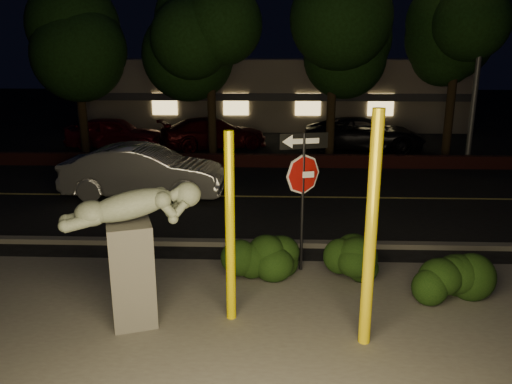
% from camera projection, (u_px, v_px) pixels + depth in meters
% --- Properties ---
extents(ground, '(90.00, 90.00, 0.00)m').
position_uv_depth(ground, '(269.00, 175.00, 18.51)').
color(ground, black).
rests_on(ground, ground).
extents(patio, '(14.00, 6.00, 0.02)m').
position_uv_depth(patio, '(260.00, 337.00, 7.92)').
color(patio, '#4C4944').
rests_on(patio, ground).
extents(road, '(80.00, 8.00, 0.01)m').
position_uv_depth(road, '(268.00, 197.00, 15.62)').
color(road, black).
rests_on(road, ground).
extents(lane_marking, '(80.00, 0.12, 0.00)m').
position_uv_depth(lane_marking, '(268.00, 196.00, 15.62)').
color(lane_marking, gold).
rests_on(lane_marking, road).
extents(curb, '(80.00, 0.25, 0.12)m').
position_uv_depth(curb, '(265.00, 243.00, 11.66)').
color(curb, '#4C4944').
rests_on(curb, ground).
extents(brick_wall, '(40.00, 0.35, 0.50)m').
position_uv_depth(brick_wall, '(270.00, 161.00, 19.69)').
color(brick_wall, '#3E1514').
rests_on(brick_wall, ground).
extents(parking_lot, '(40.00, 12.00, 0.01)m').
position_uv_depth(parking_lot, '(271.00, 142.00, 25.24)').
color(parking_lot, black).
rests_on(parking_lot, ground).
extents(building, '(22.00, 10.20, 4.00)m').
position_uv_depth(building, '(273.00, 90.00, 32.39)').
color(building, gray).
rests_on(building, ground).
extents(tree_far_a, '(4.60, 4.60, 7.43)m').
position_uv_depth(tree_far_a, '(75.00, 28.00, 20.25)').
color(tree_far_a, black).
rests_on(tree_far_a, ground).
extents(tree_far_b, '(5.20, 5.20, 8.41)m').
position_uv_depth(tree_far_b, '(209.00, 9.00, 20.05)').
color(tree_far_b, black).
rests_on(tree_far_b, ground).
extents(tree_far_c, '(4.80, 4.80, 7.84)m').
position_uv_depth(tree_far_c, '(335.00, 18.00, 19.58)').
color(tree_far_c, black).
rests_on(tree_far_c, ground).
extents(tree_far_d, '(4.40, 4.40, 7.42)m').
position_uv_depth(tree_far_d, '(459.00, 25.00, 19.94)').
color(tree_far_d, black).
rests_on(tree_far_d, ground).
extents(yellow_pole_left, '(0.16, 0.16, 3.21)m').
position_uv_depth(yellow_pole_left, '(230.00, 229.00, 8.06)').
color(yellow_pole_left, '#FFE100').
rests_on(yellow_pole_left, ground).
extents(yellow_pole_right, '(0.18, 0.18, 3.63)m').
position_uv_depth(yellow_pole_right, '(371.00, 233.00, 7.29)').
color(yellow_pole_right, yellow).
rests_on(yellow_pole_right, ground).
extents(signpost, '(0.95, 0.27, 2.87)m').
position_uv_depth(signpost, '(303.00, 175.00, 9.81)').
color(signpost, black).
rests_on(signpost, ground).
extents(sculpture, '(2.18, 1.25, 2.36)m').
position_uv_depth(sculpture, '(132.00, 241.00, 7.97)').
color(sculpture, '#4C4944').
rests_on(sculpture, ground).
extents(hedge_center, '(2.07, 1.47, 0.98)m').
position_uv_depth(hedge_center, '(258.00, 252.00, 10.02)').
color(hedge_center, black).
rests_on(hedge_center, ground).
extents(hedge_right, '(1.69, 1.12, 1.02)m').
position_uv_depth(hedge_right, '(364.00, 257.00, 9.76)').
color(hedge_right, black).
rests_on(hedge_right, ground).
extents(hedge_far_right, '(1.61, 1.19, 1.01)m').
position_uv_depth(hedge_far_right, '(449.00, 274.00, 9.01)').
color(hedge_far_right, black).
rests_on(hedge_far_right, ground).
extents(silver_sedan, '(4.97, 1.84, 1.62)m').
position_uv_depth(silver_sedan, '(144.00, 172.00, 15.43)').
color(silver_sedan, silver).
rests_on(silver_sedan, ground).
extents(parked_car_red, '(4.49, 2.02, 1.50)m').
position_uv_depth(parked_car_red, '(114.00, 133.00, 23.32)').
color(parked_car_red, maroon).
rests_on(parked_car_red, ground).
extents(parked_car_darkred, '(5.41, 3.88, 1.45)m').
position_uv_depth(parked_car_darkred, '(214.00, 133.00, 23.28)').
color(parked_car_darkred, '#45080B').
rests_on(parked_car_darkred, ground).
extents(parked_car_dark, '(5.63, 2.99, 1.51)m').
position_uv_depth(parked_car_dark, '(364.00, 134.00, 22.90)').
color(parked_car_dark, black).
rests_on(parked_car_dark, ground).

